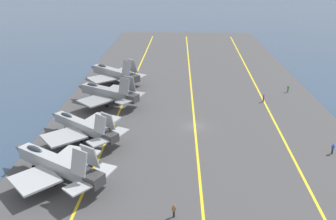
{
  "coord_description": "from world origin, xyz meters",
  "views": [
    {
      "loc": [
        -57.97,
        3.09,
        27.54
      ],
      "look_at": [
        1.35,
        4.86,
        2.9
      ],
      "focal_mm": 38.0,
      "sensor_mm": 36.0,
      "label": 1
    }
  ],
  "objects_px": {
    "parked_jet_third": "(107,92)",
    "crew_blue_vest": "(333,148)",
    "crew_brown_vest": "(174,210)",
    "parked_jet_fourth": "(113,73)",
    "crew_purple_vest": "(264,98)",
    "crew_green_vest": "(288,88)",
    "parked_jet_second": "(83,126)",
    "parked_jet_nearest": "(56,164)"
  },
  "relations": [
    {
      "from": "parked_jet_second",
      "to": "parked_jet_third",
      "type": "distance_m",
      "value": 15.68
    },
    {
      "from": "parked_jet_third",
      "to": "crew_green_vest",
      "type": "height_order",
      "value": "parked_jet_third"
    },
    {
      "from": "crew_brown_vest",
      "to": "crew_blue_vest",
      "type": "height_order",
      "value": "crew_blue_vest"
    },
    {
      "from": "parked_jet_second",
      "to": "crew_blue_vest",
      "type": "distance_m",
      "value": 39.55
    },
    {
      "from": "parked_jet_nearest",
      "to": "parked_jet_second",
      "type": "relative_size",
      "value": 1.07
    },
    {
      "from": "parked_jet_third",
      "to": "crew_purple_vest",
      "type": "relative_size",
      "value": 8.71
    },
    {
      "from": "parked_jet_third",
      "to": "parked_jet_nearest",
      "type": "bearing_deg",
      "value": 176.66
    },
    {
      "from": "parked_jet_nearest",
      "to": "parked_jet_third",
      "type": "bearing_deg",
      "value": -3.34
    },
    {
      "from": "parked_jet_fourth",
      "to": "crew_brown_vest",
      "type": "relative_size",
      "value": 9.09
    },
    {
      "from": "parked_jet_nearest",
      "to": "crew_purple_vest",
      "type": "distance_m",
      "value": 45.46
    },
    {
      "from": "parked_jet_second",
      "to": "parked_jet_fourth",
      "type": "xyz_separation_m",
      "value": [
        30.16,
        0.11,
        0.1
      ]
    },
    {
      "from": "parked_jet_nearest",
      "to": "crew_green_vest",
      "type": "xyz_separation_m",
      "value": [
        36.38,
        -41.0,
        -1.61
      ]
    },
    {
      "from": "parked_jet_nearest",
      "to": "parked_jet_fourth",
      "type": "xyz_separation_m",
      "value": [
        42.19,
        -0.43,
        -0.07
      ]
    },
    {
      "from": "crew_brown_vest",
      "to": "crew_blue_vest",
      "type": "bearing_deg",
      "value": -57.39
    },
    {
      "from": "parked_jet_second",
      "to": "crew_purple_vest",
      "type": "distance_m",
      "value": 38.11
    },
    {
      "from": "parked_jet_third",
      "to": "parked_jet_fourth",
      "type": "distance_m",
      "value": 14.57
    },
    {
      "from": "parked_jet_third",
      "to": "crew_blue_vest",
      "type": "xyz_separation_m",
      "value": [
        -19.41,
        -38.27,
        -1.65
      ]
    },
    {
      "from": "parked_jet_fourth",
      "to": "parked_jet_nearest",
      "type": "bearing_deg",
      "value": 179.42
    },
    {
      "from": "parked_jet_fourth",
      "to": "crew_blue_vest",
      "type": "xyz_separation_m",
      "value": [
        -33.93,
        -39.45,
        -1.48
      ]
    },
    {
      "from": "parked_jet_third",
      "to": "crew_purple_vest",
      "type": "distance_m",
      "value": 32.61
    },
    {
      "from": "parked_jet_second",
      "to": "crew_brown_vest",
      "type": "distance_m",
      "value": 24.55
    },
    {
      "from": "parked_jet_nearest",
      "to": "crew_brown_vest",
      "type": "bearing_deg",
      "value": -114.27
    },
    {
      "from": "crew_blue_vest",
      "to": "parked_jet_nearest",
      "type": "bearing_deg",
      "value": 101.71
    },
    {
      "from": "crew_brown_vest",
      "to": "crew_purple_vest",
      "type": "xyz_separation_m",
      "value": [
        37.15,
        -18.28,
        0.03
      ]
    },
    {
      "from": "parked_jet_fourth",
      "to": "crew_brown_vest",
      "type": "bearing_deg",
      "value": -162.67
    },
    {
      "from": "parked_jet_third",
      "to": "crew_blue_vest",
      "type": "bearing_deg",
      "value": -116.89
    },
    {
      "from": "crew_brown_vest",
      "to": "crew_green_vest",
      "type": "bearing_deg",
      "value": -30.06
    },
    {
      "from": "parked_jet_third",
      "to": "crew_brown_vest",
      "type": "distance_m",
      "value": 37.63
    },
    {
      "from": "crew_purple_vest",
      "to": "parked_jet_third",
      "type": "bearing_deg",
      "value": 94.13
    },
    {
      "from": "parked_jet_nearest",
      "to": "parked_jet_third",
      "type": "xyz_separation_m",
      "value": [
        27.67,
        -1.61,
        0.1
      ]
    },
    {
      "from": "crew_purple_vest",
      "to": "parked_jet_second",
      "type": "bearing_deg",
      "value": 118.19
    },
    {
      "from": "crew_blue_vest",
      "to": "crew_brown_vest",
      "type": "bearing_deg",
      "value": 122.61
    },
    {
      "from": "crew_brown_vest",
      "to": "crew_purple_vest",
      "type": "height_order",
      "value": "crew_purple_vest"
    },
    {
      "from": "parked_jet_nearest",
      "to": "parked_jet_second",
      "type": "bearing_deg",
      "value": -2.54
    },
    {
      "from": "parked_jet_fourth",
      "to": "crew_blue_vest",
      "type": "relative_size",
      "value": 8.8
    },
    {
      "from": "crew_blue_vest",
      "to": "crew_green_vest",
      "type": "bearing_deg",
      "value": -2.27
    },
    {
      "from": "parked_jet_second",
      "to": "crew_blue_vest",
      "type": "relative_size",
      "value": 8.57
    },
    {
      "from": "parked_jet_fourth",
      "to": "crew_green_vest",
      "type": "distance_m",
      "value": 41.01
    },
    {
      "from": "parked_jet_fourth",
      "to": "crew_blue_vest",
      "type": "height_order",
      "value": "parked_jet_fourth"
    },
    {
      "from": "crew_purple_vest",
      "to": "crew_green_vest",
      "type": "relative_size",
      "value": 1.05
    },
    {
      "from": "parked_jet_third",
      "to": "crew_brown_vest",
      "type": "relative_size",
      "value": 8.94
    },
    {
      "from": "crew_brown_vest",
      "to": "crew_blue_vest",
      "type": "distance_m",
      "value": 28.57
    }
  ]
}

